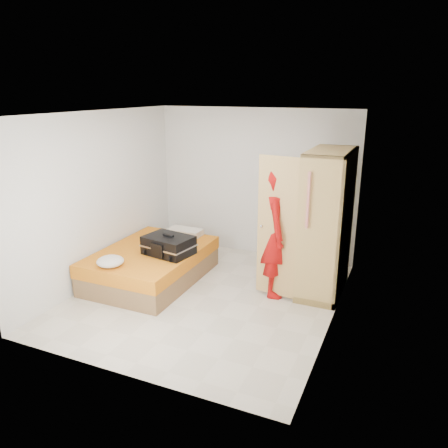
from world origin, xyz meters
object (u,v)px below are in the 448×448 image
at_px(person, 278,233).
at_px(suitcase, 168,245).
at_px(round_cushion, 110,261).
at_px(bed, 152,264).
at_px(wardrobe, 322,227).

bearing_deg(person, suitcase, 93.54).
bearing_deg(round_cushion, suitcase, 55.76).
xyz_separation_m(bed, round_cushion, (-0.16, -0.79, 0.32)).
bearing_deg(person, bed, 90.06).
bearing_deg(bed, suitcase, -6.84).
xyz_separation_m(wardrobe, person, (-0.56, -0.33, -0.06)).
height_order(wardrobe, person, wardrobe).
bearing_deg(wardrobe, suitcase, -161.83).
bearing_deg(bed, round_cushion, -101.59).
distance_m(wardrobe, suitcase, 2.30).
height_order(bed, suitcase, suitcase).
height_order(person, suitcase, person).
height_order(bed, round_cushion, round_cushion).
relative_size(bed, round_cushion, 5.28).
distance_m(wardrobe, round_cushion, 3.06).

